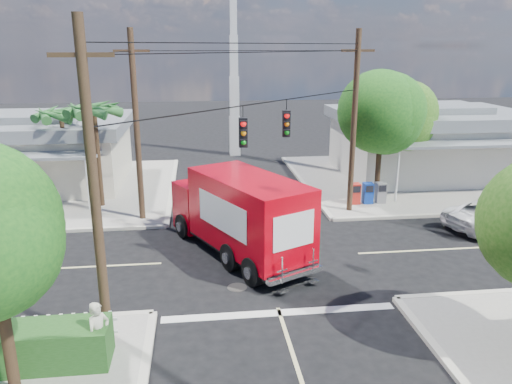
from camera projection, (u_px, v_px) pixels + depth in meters
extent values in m
plane|color=black|center=(262.00, 258.00, 20.05)|extent=(120.00, 120.00, 0.00)
cube|color=gray|center=(410.00, 179.00, 31.77)|extent=(14.00, 14.00, 0.14)
cube|color=beige|center=(303.00, 182.00, 30.97)|extent=(0.25, 14.00, 0.14)
cube|color=beige|center=(468.00, 214.00, 25.10)|extent=(14.00, 0.25, 0.14)
cube|color=gray|center=(52.00, 190.00, 29.25)|extent=(14.00, 14.00, 0.14)
cube|color=beige|center=(172.00, 186.00, 30.05)|extent=(0.25, 14.00, 0.14)
cube|color=beige|center=(10.00, 233.00, 22.58)|extent=(14.00, 0.25, 0.14)
cube|color=beige|center=(240.00, 190.00, 29.58)|extent=(0.12, 12.00, 0.01)
cube|color=beige|center=(495.00, 247.00, 21.20)|extent=(12.00, 0.12, 0.01)
cube|color=beige|center=(1.00, 271.00, 18.91)|extent=(12.00, 0.12, 0.01)
cube|color=silver|center=(279.00, 313.00, 15.96)|extent=(7.50, 0.40, 0.01)
cube|color=silver|center=(428.00, 148.00, 32.40)|extent=(11.00, 8.00, 3.40)
cube|color=gray|center=(431.00, 116.00, 31.82)|extent=(11.80, 8.80, 0.70)
cube|color=gray|center=(432.00, 108.00, 31.68)|extent=(6.05, 4.40, 0.50)
cube|color=gray|center=(470.00, 144.00, 27.39)|extent=(9.90, 1.80, 0.15)
cylinder|color=silver|center=(397.00, 175.00, 26.54)|extent=(0.12, 0.12, 2.90)
cube|color=beige|center=(38.00, 157.00, 30.09)|extent=(10.00, 8.00, 3.20)
cube|color=gray|center=(34.00, 125.00, 29.55)|extent=(10.80, 8.80, 0.70)
cube|color=gray|center=(33.00, 117.00, 29.40)|extent=(5.50, 4.40, 0.50)
cube|color=gray|center=(7.00, 157.00, 25.12)|extent=(9.00, 1.80, 0.15)
cylinder|color=silver|center=(88.00, 184.00, 25.19)|extent=(0.12, 0.12, 2.70)
cube|color=silver|center=(235.00, 136.00, 38.74)|extent=(0.80, 0.80, 3.00)
cube|color=silver|center=(234.00, 97.00, 37.89)|extent=(0.70, 0.70, 3.00)
cube|color=silver|center=(234.00, 56.00, 37.05)|extent=(0.60, 0.60, 3.00)
cube|color=silver|center=(233.00, 13.00, 36.20)|extent=(0.50, 0.50, 3.00)
cylinder|color=#422D1C|center=(5.00, 325.00, 11.54)|extent=(0.28, 0.28, 3.71)
sphere|color=#164C17|center=(3.00, 241.00, 10.68)|extent=(3.25, 3.25, 3.25)
cylinder|color=#422D1C|center=(378.00, 163.00, 26.74)|extent=(0.28, 0.28, 4.10)
sphere|color=#164C17|center=(382.00, 115.00, 26.02)|extent=(4.10, 4.10, 4.10)
sphere|color=#164C17|center=(373.00, 110.00, 26.09)|extent=(3.33, 3.33, 3.33)
sphere|color=#164C17|center=(390.00, 118.00, 25.81)|extent=(3.58, 3.58, 3.58)
cylinder|color=#422D1C|center=(408.00, 157.00, 29.21)|extent=(0.28, 0.28, 3.58)
sphere|color=#205814|center=(411.00, 119.00, 28.57)|extent=(3.58, 3.58, 3.58)
sphere|color=#205814|center=(403.00, 115.00, 28.66)|extent=(2.91, 2.91, 2.91)
sphere|color=#205814|center=(419.00, 122.00, 28.36)|extent=(3.14, 3.14, 3.14)
cylinder|color=#422D1C|center=(98.00, 159.00, 25.59)|extent=(0.24, 0.24, 5.00)
cone|color=#29642A|center=(112.00, 108.00, 24.96)|extent=(0.50, 2.06, 0.98)
cone|color=#29642A|center=(108.00, 106.00, 25.60)|extent=(1.92, 1.68, 0.98)
cone|color=#29642A|center=(93.00, 106.00, 25.67)|extent=(2.12, 0.95, 0.98)
cone|color=#29642A|center=(79.00, 107.00, 25.14)|extent=(1.34, 2.07, 0.98)
cone|color=#29642A|center=(75.00, 109.00, 24.40)|extent=(1.34, 2.07, 0.98)
cone|color=#29642A|center=(86.00, 110.00, 24.00)|extent=(2.12, 0.95, 0.98)
cone|color=#29642A|center=(103.00, 109.00, 24.26)|extent=(1.92, 1.68, 0.98)
cylinder|color=#422D1C|center=(66.00, 157.00, 26.85)|extent=(0.24, 0.24, 4.60)
cone|color=#29642A|center=(78.00, 112.00, 26.28)|extent=(0.50, 2.06, 0.98)
cone|color=#29642A|center=(75.00, 111.00, 26.91)|extent=(1.92, 1.68, 0.98)
cone|color=#29642A|center=(61.00, 111.00, 26.99)|extent=(2.12, 0.95, 0.98)
cone|color=#29642A|center=(47.00, 112.00, 26.45)|extent=(1.34, 2.07, 0.98)
cone|color=#29642A|center=(42.00, 114.00, 25.71)|extent=(1.34, 2.07, 0.98)
cone|color=#29642A|center=(52.00, 115.00, 25.31)|extent=(2.12, 0.95, 0.98)
cone|color=#29642A|center=(69.00, 114.00, 25.57)|extent=(1.92, 1.68, 0.98)
cylinder|color=#473321|center=(94.00, 191.00, 13.24)|extent=(0.28, 0.28, 9.00)
cube|color=#473321|center=(81.00, 55.00, 12.25)|extent=(1.60, 0.12, 0.12)
cylinder|color=#473321|center=(354.00, 125.00, 24.33)|extent=(0.28, 0.28, 9.00)
cube|color=#473321|center=(358.00, 51.00, 23.35)|extent=(1.60, 0.12, 0.12)
cylinder|color=#473321|center=(137.00, 129.00, 23.14)|extent=(0.28, 0.28, 9.00)
cube|color=#473321|center=(131.00, 51.00, 22.16)|extent=(1.60, 0.12, 0.12)
cylinder|color=black|center=(262.00, 103.00, 18.31)|extent=(10.43, 10.43, 0.04)
cube|color=black|center=(243.00, 133.00, 17.72)|extent=(0.30, 0.24, 1.05)
sphere|color=red|center=(243.00, 124.00, 17.49)|extent=(0.20, 0.20, 0.20)
cube|color=black|center=(286.00, 124.00, 19.75)|extent=(0.30, 0.24, 1.05)
sphere|color=red|center=(287.00, 116.00, 19.52)|extent=(0.20, 0.20, 0.20)
cube|color=silver|center=(7.00, 339.00, 13.69)|extent=(5.94, 0.05, 0.08)
cube|color=silver|center=(5.00, 326.00, 13.57)|extent=(5.94, 0.05, 0.08)
cube|color=silver|center=(111.00, 327.00, 13.96)|extent=(0.09, 0.06, 1.00)
cube|color=red|center=(355.00, 193.00, 26.43)|extent=(0.50, 0.50, 1.10)
cube|color=navy|center=(368.00, 193.00, 26.51)|extent=(0.50, 0.50, 1.10)
cube|color=slate|center=(380.00, 193.00, 26.59)|extent=(0.50, 0.50, 1.10)
cube|color=black|center=(238.00, 240.00, 20.47)|extent=(5.39, 7.76, 0.24)
cube|color=#C3000F|center=(203.00, 204.00, 22.61)|extent=(2.82, 2.52, 2.13)
cube|color=black|center=(196.00, 193.00, 23.04)|extent=(1.93, 1.13, 0.92)
cube|color=silver|center=(195.00, 213.00, 23.50)|extent=(2.04, 1.11, 0.34)
cube|color=#C3000F|center=(249.00, 213.00, 19.36)|extent=(4.69, 6.11, 2.81)
cube|color=white|center=(275.00, 204.00, 19.97)|extent=(1.59, 3.13, 1.26)
cube|color=white|center=(221.00, 215.00, 18.67)|extent=(1.59, 3.13, 1.26)
cube|color=white|center=(294.00, 231.00, 17.06)|extent=(1.57, 0.80, 1.26)
cube|color=silver|center=(295.00, 275.00, 17.41)|extent=(2.19, 1.26, 0.17)
cube|color=silver|center=(282.00, 271.00, 16.84)|extent=(0.42, 0.25, 0.97)
cube|color=silver|center=(313.00, 261.00, 17.56)|extent=(0.42, 0.25, 0.97)
cylinder|color=black|center=(183.00, 226.00, 22.12)|extent=(0.76, 1.09, 1.07)
cylinder|color=black|center=(227.00, 217.00, 23.31)|extent=(0.76, 1.09, 1.07)
cylinder|color=black|center=(252.00, 272.00, 17.63)|extent=(0.76, 1.09, 1.07)
cylinder|color=black|center=(302.00, 258.00, 18.81)|extent=(0.76, 1.09, 1.07)
imported|color=silver|center=(496.00, 215.00, 23.10)|extent=(5.40, 3.56, 1.38)
imported|color=beige|center=(99.00, 334.00, 12.92)|extent=(0.75, 0.77, 1.78)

